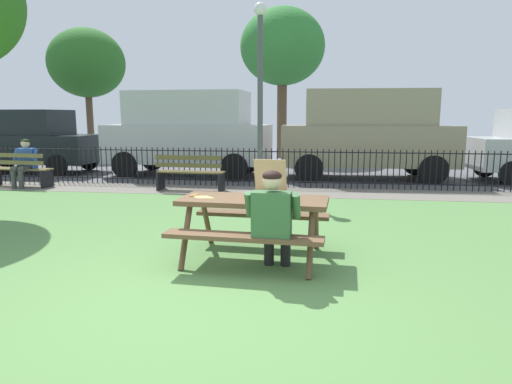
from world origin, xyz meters
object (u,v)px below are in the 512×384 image
object	(u,v)px
lamp_post_walkway	(260,80)
far_tree_midleft	(282,48)
pizza_slice_on_table	(201,196)
parked_car_center	(189,131)
park_bench_center	(190,173)
park_bench_left	(19,170)
parked_car_right	(367,132)
adult_at_table	(273,217)
person_on_park_bench	(24,161)
pizza_box_open	(268,188)
far_tree_left	(87,63)
picnic_table_foreground	(254,212)
parked_car_left	(27,140)

from	to	relation	value
lamp_post_walkway	far_tree_midleft	size ratio (longest dim) A/B	0.69
pizza_slice_on_table	parked_car_center	world-z (taller)	parked_car_center
park_bench_center	park_bench_left	bearing A→B (deg)	180.00
parked_car_right	adult_at_table	bearing A→B (deg)	-102.17
person_on_park_bench	parked_car_center	world-z (taller)	parked_car_center
pizza_box_open	pizza_slice_on_table	xyz separation A→B (m)	(-0.83, -0.10, -0.10)
pizza_box_open	parked_car_center	distance (m)	8.23
person_on_park_bench	parked_car_right	xyz separation A→B (m)	(8.58, 2.71, 0.65)
lamp_post_walkway	far_tree_left	size ratio (longest dim) A/B	0.76
lamp_post_walkway	far_tree_left	bearing A→B (deg)	134.65
lamp_post_walkway	person_on_park_bench	bearing A→B (deg)	178.53
park_bench_center	far_tree_midleft	world-z (taller)	far_tree_midleft
lamp_post_walkway	far_tree_midleft	xyz separation A→B (m)	(-0.28, 8.90, 1.95)
park_bench_center	far_tree_left	size ratio (longest dim) A/B	0.29
picnic_table_foreground	far_tree_left	xyz separation A→B (m)	(-9.35, 13.71, 3.40)
far_tree_midleft	parked_car_center	bearing A→B (deg)	-110.23
picnic_table_foreground	person_on_park_bench	world-z (taller)	person_on_park_bench
parked_car_right	far_tree_midleft	size ratio (longest dim) A/B	0.79
pizza_slice_on_table	park_bench_left	distance (m)	7.79
parked_car_left	adult_at_table	bearing A→B (deg)	-43.70
pizza_box_open	parked_car_center	size ratio (longest dim) A/B	0.11
park_bench_left	parked_car_center	world-z (taller)	parked_car_center
person_on_park_bench	lamp_post_walkway	xyz separation A→B (m)	(5.96, -0.15, 1.88)
parked_car_center	parked_car_right	size ratio (longest dim) A/B	1.00
pizza_box_open	park_bench_left	world-z (taller)	pizza_box_open
far_tree_left	person_on_park_bench	bearing A→B (deg)	-72.06
pizza_box_open	park_bench_left	bearing A→B (deg)	144.72
far_tree_midleft	person_on_park_bench	bearing A→B (deg)	-123.00
park_bench_center	person_on_park_bench	xyz separation A→B (m)	(-4.27, 0.02, 0.24)
picnic_table_foreground	park_bench_left	size ratio (longest dim) A/B	1.16
park_bench_left	person_on_park_bench	world-z (taller)	person_on_park_bench
pizza_box_open	park_bench_center	world-z (taller)	pizza_box_open
picnic_table_foreground	parked_car_center	bearing A→B (deg)	111.77
parked_car_right	far_tree_left	bearing A→B (deg)	152.14
pizza_slice_on_table	pizza_box_open	bearing A→B (deg)	7.23
pizza_slice_on_table	parked_car_left	distance (m)	10.81
picnic_table_foreground	park_bench_center	size ratio (longest dim) A/B	1.16
picnic_table_foreground	pizza_slice_on_table	xyz separation A→B (m)	(-0.67, 0.01, 0.18)
parked_car_right	picnic_table_foreground	bearing A→B (deg)	-105.04
park_bench_center	far_tree_left	xyz separation A→B (m)	(-7.10, 8.76, 3.58)
picnic_table_foreground	lamp_post_walkway	xyz separation A→B (m)	(-0.56, 4.82, 1.94)
adult_at_table	far_tree_midleft	bearing A→B (deg)	94.57
pizza_slice_on_table	park_bench_center	size ratio (longest dim) A/B	0.19
picnic_table_foreground	pizza_box_open	distance (m)	0.35
person_on_park_bench	park_bench_center	bearing A→B (deg)	-0.25
park_bench_left	far_tree_midleft	size ratio (longest dim) A/B	0.27
park_bench_center	parked_car_center	size ratio (longest dim) A/B	0.34
person_on_park_bench	parked_car_center	distance (m)	4.44
person_on_park_bench	far_tree_left	bearing A→B (deg)	107.94
adult_at_table	parked_car_left	size ratio (longest dim) A/B	0.27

